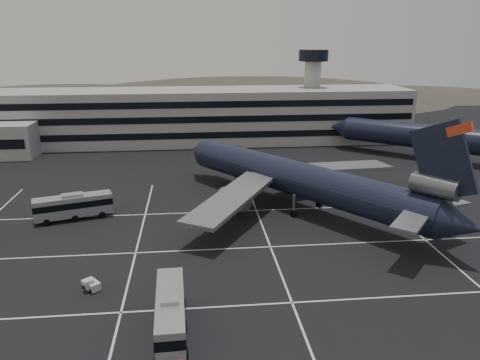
# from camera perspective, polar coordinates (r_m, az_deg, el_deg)

# --- Properties ---
(ground) EXTENTS (260.00, 260.00, 0.00)m
(ground) POSITION_cam_1_polar(r_m,az_deg,el_deg) (59.82, -7.21, -10.22)
(ground) COLOR black
(ground) RESTS_ON ground
(lane_markings) EXTENTS (90.00, 55.62, 0.01)m
(lane_markings) POSITION_cam_1_polar(r_m,az_deg,el_deg) (60.44, -6.29, -9.88)
(lane_markings) COLOR silver
(lane_markings) RESTS_ON ground
(terminal) EXTENTS (125.00, 26.00, 24.00)m
(terminal) POSITION_cam_1_polar(r_m,az_deg,el_deg) (126.09, -8.13, 7.60)
(terminal) COLOR gray
(terminal) RESTS_ON ground
(hills) EXTENTS (352.00, 180.00, 44.00)m
(hills) POSITION_cam_1_polar(r_m,az_deg,el_deg) (227.21, -1.79, 7.08)
(hills) COLOR #38332B
(hills) RESTS_ON ground
(trijet_main) EXTENTS (39.87, 49.33, 18.08)m
(trijet_main) POSITION_cam_1_polar(r_m,az_deg,el_deg) (76.17, 7.40, 0.10)
(trijet_main) COLOR black
(trijet_main) RESTS_ON ground
(trijet_far) EXTENTS (47.22, 42.06, 18.08)m
(trijet_far) POSITION_cam_1_polar(r_m,az_deg,el_deg) (115.19, 24.61, 4.57)
(trijet_far) COLOR black
(trijet_far) RESTS_ON ground
(bus_near) EXTENTS (3.31, 11.81, 4.13)m
(bus_near) POSITION_cam_1_polar(r_m,az_deg,el_deg) (46.77, -8.48, -15.49)
(bus_near) COLOR gray
(bus_near) RESTS_ON ground
(bus_far) EXTENTS (11.97, 6.04, 4.13)m
(bus_far) POSITION_cam_1_polar(r_m,az_deg,el_deg) (77.07, -19.66, -2.92)
(bus_far) COLOR gray
(bus_far) RESTS_ON ground
(tug_b) EXTENTS (2.40, 2.52, 1.41)m
(tug_b) POSITION_cam_1_polar(r_m,az_deg,el_deg) (56.33, -17.60, -12.06)
(tug_b) COLOR #B8B8B3
(tug_b) RESTS_ON ground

